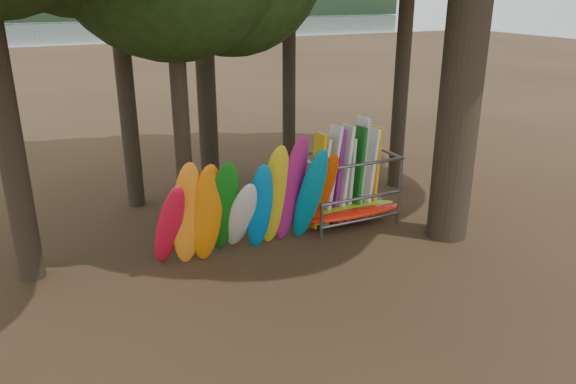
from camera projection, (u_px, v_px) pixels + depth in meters
name	position (u px, v px, depth m)	size (l,w,h in m)	color
ground	(303.00, 268.00, 13.40)	(120.00, 120.00, 0.00)	#47331E
lake	(68.00, 45.00, 64.32)	(160.00, 160.00, 0.00)	gray
far_shore	(41.00, 11.00, 106.06)	(160.00, 4.00, 4.00)	black
kayak_row	(250.00, 206.00, 13.59)	(4.86, 1.91, 3.25)	red
storage_rack	(347.00, 189.00, 15.84)	(2.94, 1.59, 2.91)	slate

